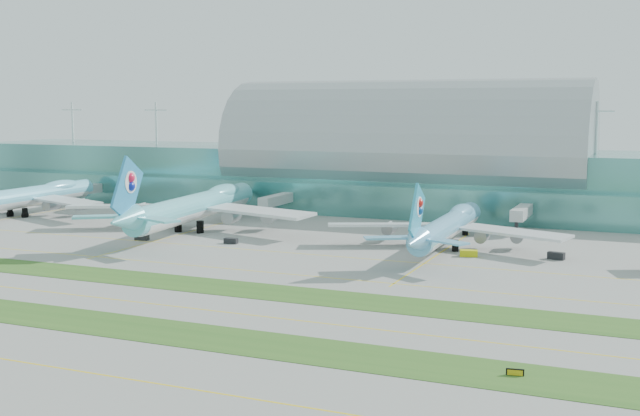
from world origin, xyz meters
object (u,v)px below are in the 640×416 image
at_px(airliner_a, 26,196).
at_px(airliner_b, 196,205).
at_px(airliner_c, 448,225).
at_px(taxiway_sign_east, 515,372).
at_px(terminal, 406,167).

xyz_separation_m(airliner_a, airliner_b, (65.64, -4.80, 0.84)).
relative_size(airliner_b, airliner_c, 1.23).
relative_size(airliner_b, taxiway_sign_east, 36.14).
relative_size(airliner_a, taxiway_sign_east, 31.86).
height_order(airliner_b, taxiway_sign_east, airliner_b).
bearing_deg(taxiway_sign_east, airliner_c, 100.54).
xyz_separation_m(airliner_b, taxiway_sign_east, (102.86, -89.52, -6.63)).
distance_m(terminal, taxiway_sign_east, 168.94).
relative_size(airliner_a, airliner_c, 1.09).
height_order(airliner_a, taxiway_sign_east, airliner_a).
bearing_deg(airliner_b, terminal, 52.57).
height_order(terminal, airliner_a, terminal).
bearing_deg(terminal, taxiway_sign_east, -68.27).
bearing_deg(taxiway_sign_east, terminal, 103.06).
distance_m(airliner_a, airliner_b, 65.82).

